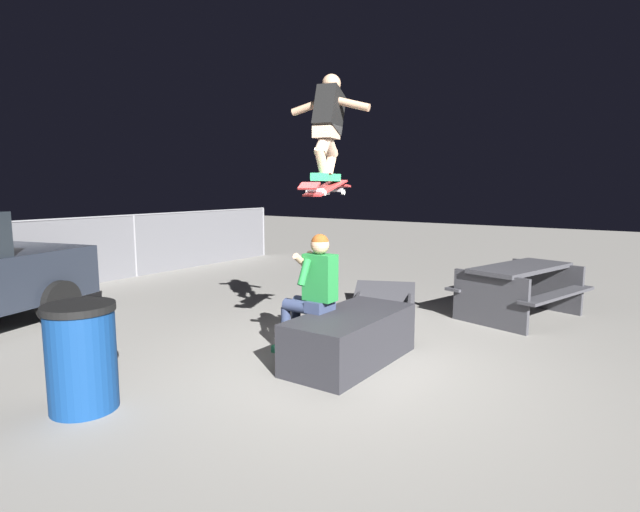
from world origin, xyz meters
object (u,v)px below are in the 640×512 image
at_px(kicker_ramp, 383,303).
at_px(trash_bin, 82,357).
at_px(skateboard, 326,188).
at_px(skater_airborne, 328,122).
at_px(picnic_table_back, 520,283).
at_px(person_sitting_on_ledge, 312,288).
at_px(ledge_box_main, 351,338).

height_order(kicker_ramp, trash_bin, trash_bin).
relative_size(skateboard, skater_airborne, 0.93).
bearing_deg(picnic_table_back, skateboard, 155.84).
bearing_deg(person_sitting_on_ledge, skater_airborne, -26.83).
bearing_deg(trash_bin, picnic_table_back, -23.22).
xyz_separation_m(person_sitting_on_ledge, skateboard, (0.13, -0.10, 1.08)).
bearing_deg(kicker_ramp, picnic_table_back, -71.89).
relative_size(ledge_box_main, trash_bin, 1.77).
xyz_separation_m(skateboard, kicker_ramp, (2.36, 0.53, -1.78)).
bearing_deg(ledge_box_main, kicker_ramp, 19.85).
height_order(person_sitting_on_ledge, trash_bin, person_sitting_on_ledge).
bearing_deg(skater_airborne, trash_bin, 158.74).
relative_size(skater_airborne, trash_bin, 1.23).
xyz_separation_m(ledge_box_main, trash_bin, (-2.26, 1.25, 0.19)).
height_order(skater_airborne, kicker_ramp, skater_airborne).
bearing_deg(picnic_table_back, kicker_ramp, 108.11).
bearing_deg(picnic_table_back, person_sitting_on_ledge, 155.11).
bearing_deg(trash_bin, skater_airborne, -21.26).
distance_m(kicker_ramp, picnic_table_back, 2.00).
height_order(person_sitting_on_ledge, kicker_ramp, person_sitting_on_ledge).
bearing_deg(trash_bin, ledge_box_main, -29.02).
xyz_separation_m(ledge_box_main, picnic_table_back, (2.99, -1.00, 0.23)).
distance_m(ledge_box_main, kicker_ramp, 2.54).
bearing_deg(person_sitting_on_ledge, picnic_table_back, -24.89).
bearing_deg(skater_airborne, ledge_box_main, -102.76).
distance_m(ledge_box_main, skateboard, 1.62).
bearing_deg(kicker_ramp, person_sitting_on_ledge, -170.31).
bearing_deg(trash_bin, skateboard, -21.98).
bearing_deg(person_sitting_on_ledge, ledge_box_main, -76.74).
relative_size(skater_airborne, kicker_ramp, 0.77).
xyz_separation_m(skateboard, skater_airborne, (0.06, 0.01, 0.69)).
bearing_deg(skateboard, kicker_ramp, 12.61).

